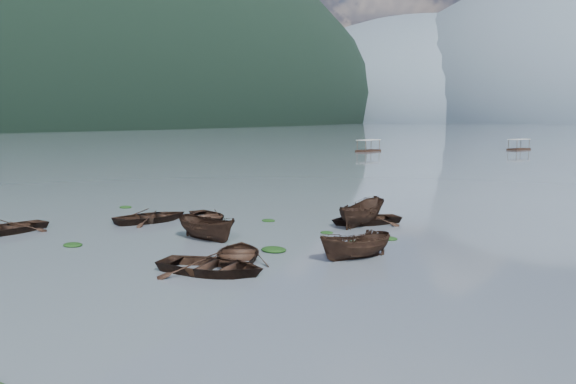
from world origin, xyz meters
The scene contains 22 objects.
ground_plane centered at (0.00, 0.00, 0.00)m, with size 2400.00×2400.00×0.00m, color slate.
haze_mtn_a centered at (-260.00, 900.00, 0.00)m, with size 520.00×520.00×280.00m, color #475666.
haze_mtn_b centered at (-60.00, 900.00, 0.00)m, with size 520.00×520.00×340.00m, color #475666.
rowboat_0 centered at (-12.71, 0.89, 0.00)m, with size 3.30×4.62×0.96m, color black.
rowboat_1 centered at (-7.93, 7.88, 0.00)m, with size 3.45×4.82×1.00m, color black.
rowboat_2 centered at (-1.27, 5.30, 0.00)m, with size 1.57×4.17×1.61m, color black.
rowboat_3 centered at (2.70, 2.67, 0.00)m, with size 3.13×4.38×0.91m, color black.
rowboat_4 centered at (3.07, 0.07, 0.00)m, with size 3.51×4.91×1.02m, color black.
rowboat_5 centered at (7.53, 5.48, 0.00)m, with size 1.48×3.94×1.52m, color black.
rowboat_6 centered at (-5.31, 10.45, 0.00)m, with size 2.87×4.02×0.83m, color black.
rowboat_7 centered at (4.40, 14.20, 0.00)m, with size 3.35×4.69×0.97m, color black.
rowboat_8 centered at (4.44, 13.61, 0.00)m, with size 1.76×4.69×1.81m, color black.
weed_clump_0 centered at (-6.50, 0.53, 0.00)m, with size 1.09×0.89×0.24m, color black.
weed_clump_1 centered at (1.04, 1.27, 0.00)m, with size 1.11×0.89×0.24m, color black.
weed_clump_2 centered at (3.31, 4.85, 0.00)m, with size 1.34×1.07×0.29m, color black.
weed_clump_3 centered at (3.63, 10.29, 0.00)m, with size 0.79×0.67×0.18m, color black.
weed_clump_4 centered at (6.27, 8.52, 0.00)m, with size 1.04×0.82×0.22m, color black.
weed_clump_5 centered at (-13.63, 11.08, 0.00)m, with size 1.01×0.81×0.21m, color black.
weed_clump_6 centered at (-1.38, 11.82, 0.00)m, with size 0.93×0.78×0.19m, color black.
weed_clump_7 centered at (7.38, 10.45, 0.00)m, with size 1.02×0.82×0.22m, color black.
pontoon_left centered at (-24.92, 87.12, 0.00)m, with size 2.47×5.92×2.27m, color black, non-canonical shape.
pontoon_centre centered at (0.46, 108.37, 0.00)m, with size 2.38×5.70×2.19m, color black, non-canonical shape.
Camera 1 is at (17.91, -18.81, 6.71)m, focal length 35.00 mm.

